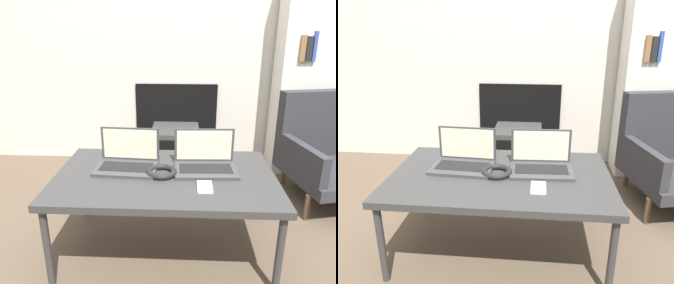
% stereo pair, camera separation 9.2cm
% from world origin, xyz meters
% --- Properties ---
extents(wall_back, '(7.00, 0.08, 2.60)m').
position_xyz_m(wall_back, '(0.00, 1.71, 1.29)').
color(wall_back, beige).
rests_on(wall_back, ground_plane).
extents(table, '(1.17, 0.72, 0.46)m').
position_xyz_m(table, '(0.00, 0.33, 0.43)').
color(table, '#333333').
rests_on(table, ground_plane).
extents(laptop_left, '(0.35, 0.25, 0.21)m').
position_xyz_m(laptop_left, '(-0.21, 0.42, 0.50)').
color(laptop_left, '#38383D').
rests_on(laptop_left, table).
extents(laptop_right, '(0.35, 0.25, 0.21)m').
position_xyz_m(laptop_right, '(0.22, 0.42, 0.50)').
color(laptop_right, '#38383D').
rests_on(laptop_right, table).
extents(headphones, '(0.17, 0.17, 0.03)m').
position_xyz_m(headphones, '(-0.02, 0.33, 0.48)').
color(headphones, black).
rests_on(headphones, table).
extents(phone, '(0.07, 0.13, 0.01)m').
position_xyz_m(phone, '(0.20, 0.19, 0.47)').
color(phone, silver).
rests_on(phone, table).
extents(tv, '(0.41, 0.42, 0.38)m').
position_xyz_m(tv, '(0.02, 1.45, 0.19)').
color(tv, '#383838').
rests_on(tv, ground_plane).
extents(armchair, '(0.79, 0.77, 0.77)m').
position_xyz_m(armchair, '(1.17, 1.04, 0.36)').
color(armchair, '#2D2D33').
rests_on(armchair, ground_plane).
extents(bookshelf, '(0.85, 0.32, 1.74)m').
position_xyz_m(bookshelf, '(1.28, 1.51, 0.87)').
color(bookshelf, silver).
rests_on(bookshelf, ground_plane).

